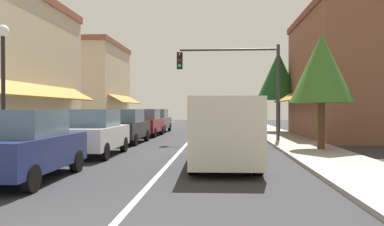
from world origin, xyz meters
name	(u,v)px	position (x,y,z in m)	size (l,w,h in m)	color
ground_plane	(190,140)	(0.00, 18.00, 0.00)	(80.00, 80.00, 0.00)	#28282B
sidewalk_left	(97,138)	(-5.50, 18.00, 0.06)	(2.60, 56.00, 0.12)	gray
sidewalk_right	(287,139)	(5.50, 18.00, 0.06)	(2.60, 56.00, 0.12)	gray
lane_center_stripe	(190,140)	(0.00, 18.00, 0.00)	(0.14, 52.00, 0.01)	silver
storefront_right_block	(345,75)	(9.33, 20.00, 3.85)	(6.37, 10.20, 7.69)	brown
storefront_far_left	(90,87)	(-9.28, 28.00, 3.66)	(6.28, 8.20, 7.32)	#BCAD8E
parked_car_nearest_left	(25,146)	(-3.17, 5.23, 0.88)	(1.82, 4.12, 1.77)	navy
parked_car_second_left	(95,133)	(-3.10, 10.34, 0.88)	(1.80, 4.11, 1.77)	silver
parked_car_third_left	(126,126)	(-3.18, 15.60, 0.88)	(1.86, 4.14, 1.77)	black
parked_car_far_left	(146,123)	(-3.10, 20.81, 0.88)	(1.87, 4.14, 1.77)	maroon
parked_car_distant_left	(157,121)	(-3.12, 25.08, 0.88)	(1.84, 4.13, 1.77)	#4C5156
van_in_lane	(223,129)	(1.77, 8.02, 1.15)	(2.09, 5.22, 2.12)	beige
traffic_signal_mast_arm	(241,75)	(2.80, 16.81, 3.62)	(5.52, 0.50, 5.23)	#333333
street_lamp_left_near	(3,70)	(-4.90, 7.24, 2.96)	(0.36, 0.36, 4.34)	black
tree_right_near	(321,69)	(5.87, 12.26, 3.45)	(2.60, 2.60, 4.90)	#4C331E
tree_right_far	(278,76)	(6.01, 24.74, 4.21)	(3.22, 3.22, 6.00)	#4C331E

